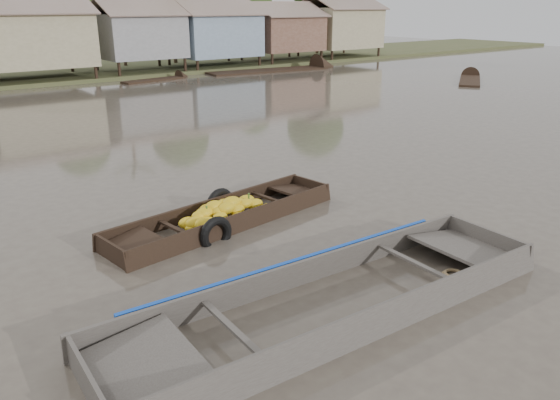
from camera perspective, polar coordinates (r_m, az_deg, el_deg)
ground at (r=11.22m, az=2.70°, el=-4.89°), size 120.00×120.00×0.00m
riverbank at (r=40.82m, az=-24.68°, el=15.82°), size 120.00×12.47×10.22m
banana_boat at (r=12.35m, az=-6.02°, el=-1.76°), size 5.89×2.09×0.83m
viewer_boat at (r=9.07m, az=5.67°, el=-10.87°), size 8.08×2.50×0.64m
distant_boats at (r=35.47m, az=-11.47°, el=11.74°), size 47.08×16.49×0.35m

